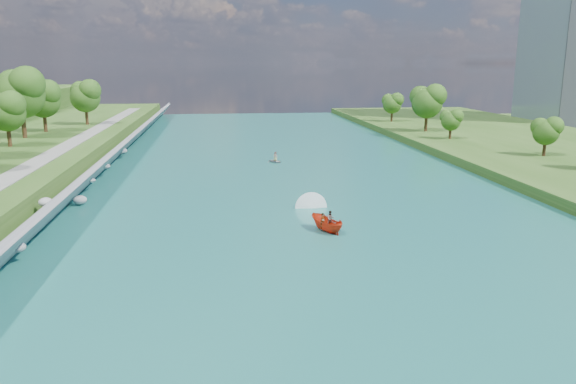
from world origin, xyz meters
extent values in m
plane|color=#2D5119|center=(0.00, 0.00, 0.00)|extent=(260.00, 260.00, 0.00)
cube|color=#1A6358|center=(0.00, 20.00, 0.05)|extent=(55.00, 240.00, 0.10)
cube|color=slate|center=(-25.85, 20.00, 1.80)|extent=(3.54, 236.00, 4.05)
ellipsoid|color=gray|center=(-25.74, 3.30, 1.44)|extent=(1.25, 1.15, 0.86)
ellipsoid|color=gray|center=(-26.31, 13.26, 2.73)|extent=(1.30, 1.41, 0.86)
ellipsoid|color=gray|center=(-25.30, 22.33, 0.71)|extent=(1.51, 1.47, 1.01)
ellipsoid|color=gray|center=(-25.49, 29.57, 1.50)|extent=(1.02, 0.98, 0.57)
ellipsoid|color=gray|center=(-25.49, 38.92, 1.61)|extent=(1.27, 1.07, 0.77)
ellipsoid|color=gray|center=(-25.87, 47.00, 2.18)|extent=(1.19, 1.51, 0.93)
ellipsoid|color=gray|center=(-25.84, 55.16, 1.34)|extent=(1.75, 2.14, 1.01)
cube|color=gray|center=(-32.50, 20.00, 3.55)|extent=(3.00, 200.00, 0.10)
ellipsoid|color=#2C5115|center=(-40.88, 47.04, 8.37)|extent=(5.85, 5.85, 9.75)
ellipsoid|color=#2C5115|center=(-42.06, 57.62, 10.39)|extent=(8.27, 8.27, 13.79)
ellipsoid|color=#2C5115|center=(-41.06, 66.13, 8.99)|extent=(6.59, 6.59, 10.98)
ellipsoid|color=#2C5115|center=(-36.23, 78.00, 8.84)|extent=(6.41, 6.41, 10.68)
ellipsoid|color=#2C5115|center=(41.65, 40.42, 5.12)|extent=(4.35, 4.35, 7.25)
ellipsoid|color=#2C5115|center=(35.11, 61.83, 4.88)|extent=(4.05, 4.05, 6.75)
ellipsoid|color=#2C5115|center=(34.92, 74.38, 7.36)|extent=(7.03, 7.03, 11.72)
ellipsoid|color=#2C5115|center=(34.04, 95.82, 5.68)|extent=(5.01, 5.01, 8.35)
imported|color=red|center=(0.50, 8.87, 0.92)|extent=(3.32, 4.48, 1.63)
imported|color=#66605B|center=(0.10, 8.47, 1.23)|extent=(0.66, 0.54, 1.56)
imported|color=#66605B|center=(1.00, 9.37, 1.21)|extent=(0.76, 0.61, 1.52)
cube|color=white|center=(0.50, 11.87, 0.13)|extent=(0.90, 5.00, 0.06)
imported|color=#979A9F|center=(-0.42, 47.69, 0.37)|extent=(3.04, 3.25, 0.55)
imported|color=#66605B|center=(-0.42, 47.69, 1.07)|extent=(0.72, 0.48, 1.43)
camera|label=1|loc=(-9.54, -41.85, 15.80)|focal=35.00mm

